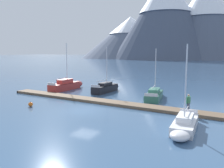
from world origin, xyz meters
TOP-DOWN VIEW (x-y plane):
  - ground_plane at (0.00, 0.00)m, footprint 700.00×700.00m
  - mountain_west_summit at (-76.05, 188.24)m, footprint 91.40×91.40m
  - mountain_central_massif at (-40.04, 174.26)m, footprint 85.34×85.34m
  - mountain_shoulder_ridge at (-10.65, 185.46)m, footprint 76.77×76.77m
  - dock at (0.00, 4.00)m, footprint 29.30×3.70m
  - sailboat_nearest_berth at (-10.15, 9.95)m, footprint 1.78×7.38m
  - sailboat_second_berth at (-3.52, 10.89)m, footprint 1.73×6.20m
  - sailboat_mid_dock_port at (4.44, 9.34)m, footprint 2.75×6.89m
  - sailboat_mid_dock_starboard at (10.32, -1.82)m, footprint 1.90×5.93m
  - person_on_dock at (9.71, 3.18)m, footprint 0.35×0.55m
  - mooring_buoy_channel_marker at (-6.21, -1.42)m, footprint 0.49×0.49m

SIDE VIEW (x-z plane):
  - ground_plane at x=0.00m, z-range 0.00..0.00m
  - dock at x=0.00m, z-range 0.00..0.30m
  - mooring_buoy_channel_marker at x=-6.21m, z-range -0.04..0.53m
  - sailboat_mid_dock_starboard at x=10.32m, z-range -2.80..3.75m
  - sailboat_mid_dock_port at x=4.44m, z-range -2.66..3.73m
  - sailboat_second_berth at x=-3.52m, z-range -2.68..3.93m
  - sailboat_nearest_berth at x=-10.15m, z-range -2.97..4.33m
  - person_on_dock at x=9.71m, z-range 0.42..2.11m
  - mountain_west_summit at x=-76.05m, z-range 0.84..39.06m
  - mountain_shoulder_ridge at x=-10.65m, z-range 1.76..64.77m
  - mountain_central_massif at x=-40.04m, z-range 1.84..70.22m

